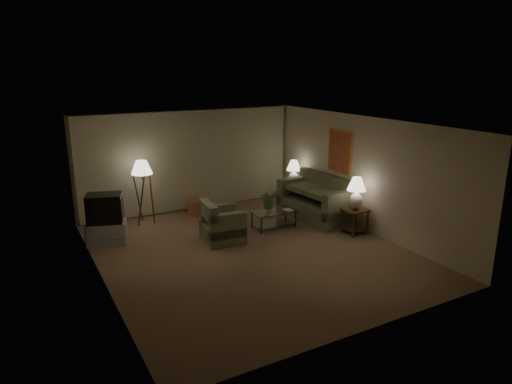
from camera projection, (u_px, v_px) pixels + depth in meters
ground at (250, 251)px, 9.69m from camera, size 7.00×7.00×0.00m
room_shell at (219, 158)px, 10.51m from camera, size 6.04×7.02×2.72m
sofa at (315, 202)px, 11.67m from camera, size 2.18×1.36×0.89m
armchair at (223, 225)px, 10.16m from camera, size 1.04×1.00×0.74m
side_table_near at (355, 217)px, 10.61m from camera, size 0.51×0.51×0.60m
side_table_far at (293, 191)px, 12.80m from camera, size 0.51×0.43×0.60m
table_lamp_near at (356, 190)px, 10.44m from camera, size 0.44×0.44×0.75m
table_lamp_far at (294, 170)px, 12.64m from camera, size 0.40×0.40×0.69m
coffee_table at (274, 217)px, 11.03m from camera, size 1.09×0.60×0.41m
tv_cabinet at (107, 233)px, 10.05m from camera, size 1.15×1.02×0.50m
crt_tv at (105, 208)px, 9.90m from camera, size 1.05×0.96×0.63m
floor_lamp at (143, 191)px, 11.18m from camera, size 0.52×0.52×1.59m
ottoman at (199, 207)px, 12.03m from camera, size 0.67×0.67×0.42m
vase at (269, 209)px, 10.90m from camera, size 0.15×0.15×0.14m
flowers at (269, 197)px, 10.82m from camera, size 0.44×0.39×0.47m
book at (285, 210)px, 11.02m from camera, size 0.19×0.25×0.02m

